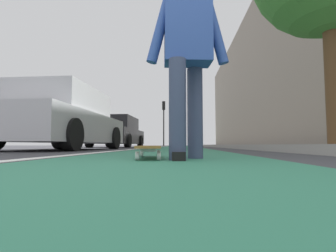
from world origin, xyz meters
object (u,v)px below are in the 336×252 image
object	(u,v)px
parked_car_mid	(117,133)
traffic_light	(164,115)
skater_person	(187,51)
parked_car_near	(64,121)
skateboard	(149,148)

from	to	relation	value
parked_car_mid	traffic_light	bearing A→B (deg)	-6.71
skater_person	parked_car_near	distance (m)	4.99
traffic_light	skateboard	bearing A→B (deg)	-176.31
skateboard	parked_car_near	distance (m)	4.70
skateboard	parked_car_mid	size ratio (longest dim) A/B	0.20
parked_car_near	traffic_light	xyz separation A→B (m)	(18.38, -1.17, 2.25)
skateboard	parked_car_mid	distance (m)	10.54
parked_car_mid	skater_person	bearing A→B (deg)	-162.68
parked_car_mid	traffic_light	size ratio (longest dim) A/B	1.02
skateboard	parked_car_mid	world-z (taller)	parked_car_mid
parked_car_mid	traffic_light	distance (m)	12.41
skater_person	parked_car_mid	bearing A→B (deg)	17.32
skater_person	parked_car_near	size ratio (longest dim) A/B	0.37
skater_person	parked_car_mid	world-z (taller)	skater_person
parked_car_near	parked_car_mid	xyz separation A→B (m)	(6.26, 0.26, -0.01)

